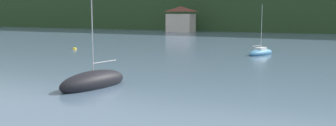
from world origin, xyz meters
The scene contains 5 objects.
wooded_hillside centered at (-27.89, 147.78, 8.93)m, with size 352.00×56.20×48.97m.
shore_building_west centered at (-30.98, 109.41, 3.15)m, with size 7.01×4.10×6.49m.
sailboat_far_0 centered at (0.80, 63.56, 0.24)m, with size 2.56×4.69×5.89m.
sailboat_mid_5 centered at (-3.85, 39.35, 0.33)m, with size 2.35×5.52×7.67m.
mooring_buoy_mid centered at (-22.34, 58.99, 0.00)m, with size 0.55×0.55×0.55m, color yellow.
Camera 1 is at (11.32, 20.20, 4.61)m, focal length 41.21 mm.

